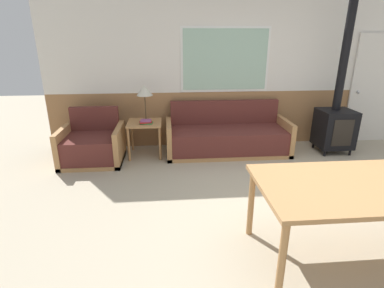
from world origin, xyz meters
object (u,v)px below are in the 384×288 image
side_table (145,127)px  wood_stove (336,118)px  table_lamp (145,92)px  armchair (93,146)px  dining_table (373,190)px  couch (227,138)px

side_table → wood_stove: bearing=-1.8°
side_table → table_lamp: (0.02, 0.10, 0.59)m
armchair → wood_stove: bearing=-7.5°
table_lamp → dining_table: (2.10, -2.82, -0.38)m
couch → armchair: 2.26m
couch → dining_table: (0.71, -2.73, 0.43)m
couch → wood_stove: 1.89m
armchair → table_lamp: 1.22m
couch → wood_stove: wood_stove is taller
table_lamp → wood_stove: wood_stove is taller
couch → dining_table: couch is taller
armchair → side_table: (0.83, 0.21, 0.23)m
couch → side_table: (-1.41, -0.01, 0.23)m
couch → armchair: size_ratio=2.20×
couch → table_lamp: size_ratio=3.53×
side_table → table_lamp: size_ratio=0.98×
couch → dining_table: size_ratio=1.06×
armchair → dining_table: armchair is taller
dining_table → armchair: bearing=139.6°
dining_table → wood_stove: 2.86m
side_table → table_lamp: table_lamp is taller
armchair → wood_stove: 4.12m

